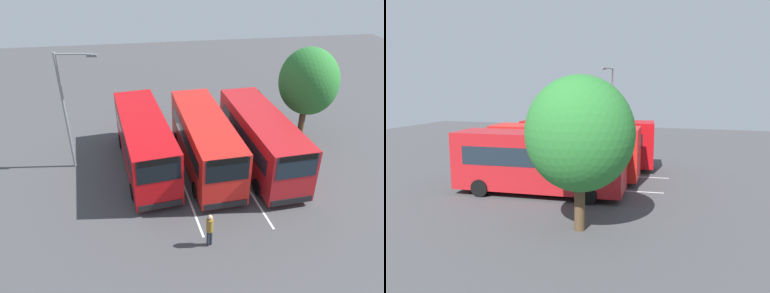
% 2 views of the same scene
% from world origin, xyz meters
% --- Properties ---
extents(ground_plane, '(63.63, 63.63, 0.00)m').
position_xyz_m(ground_plane, '(0.00, 0.00, 0.00)').
color(ground_plane, '#424244').
extents(bus_far_left, '(9.41, 3.61, 3.37)m').
position_xyz_m(bus_far_left, '(-0.39, -3.66, 1.84)').
color(bus_far_left, '#B70C11').
rests_on(bus_far_left, ground).
extents(bus_center_left, '(9.31, 3.04, 3.37)m').
position_xyz_m(bus_center_left, '(0.06, -0.05, 1.84)').
color(bus_center_left, red).
rests_on(bus_center_left, ground).
extents(bus_center_right, '(9.32, 3.08, 3.37)m').
position_xyz_m(bus_center_right, '(0.31, 3.39, 1.84)').
color(bus_center_right, '#AD191E').
rests_on(bus_center_right, ground).
extents(pedestrian, '(0.41, 0.41, 1.80)m').
position_xyz_m(pedestrian, '(6.68, -1.07, 1.07)').
color(pedestrian, '#232833').
rests_on(pedestrian, ground).
extents(street_lamp, '(0.53, 2.37, 7.21)m').
position_xyz_m(street_lamp, '(-1.21, -7.84, 4.17)').
color(street_lamp, gray).
rests_on(street_lamp, ground).
extents(depot_tree, '(4.40, 3.96, 6.27)m').
position_xyz_m(depot_tree, '(-3.32, 7.79, 3.94)').
color(depot_tree, '#4C3823').
rests_on(depot_tree, ground).
extents(lane_stripe_outer_left, '(12.35, 1.18, 0.01)m').
position_xyz_m(lane_stripe_outer_left, '(0.00, -1.77, 0.00)').
color(lane_stripe_outer_left, silver).
rests_on(lane_stripe_outer_left, ground).
extents(lane_stripe_inner_left, '(12.35, 1.18, 0.01)m').
position_xyz_m(lane_stripe_inner_left, '(0.00, 1.77, 0.00)').
color(lane_stripe_inner_left, silver).
rests_on(lane_stripe_inner_left, ground).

